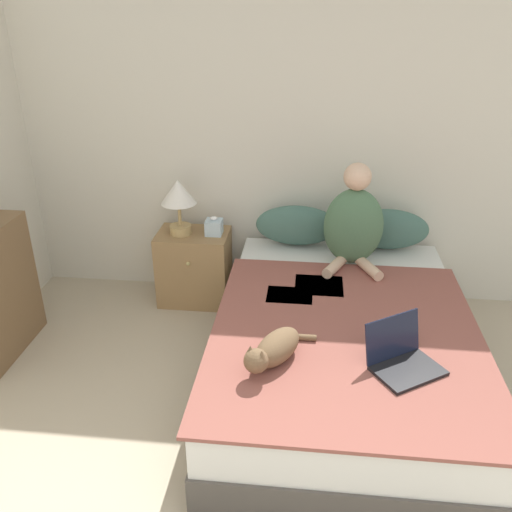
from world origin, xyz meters
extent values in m
cube|color=beige|center=(0.00, 3.03, 1.27)|extent=(5.56, 0.05, 2.55)
cube|color=#4C4742|center=(0.09, 1.90, 0.11)|extent=(1.43, 2.14, 0.23)
cube|color=silver|center=(0.09, 1.90, 0.34)|extent=(1.41, 2.10, 0.23)
cube|color=brown|center=(0.09, 1.69, 0.47)|extent=(1.47, 1.71, 0.02)
cube|color=#5B9384|center=(-0.24, 2.07, 0.48)|extent=(0.28, 0.21, 0.01)
cube|color=#5B9384|center=(-0.06, 2.22, 0.48)|extent=(0.30, 0.27, 0.01)
ellipsoid|color=#42665B|center=(-0.23, 2.84, 0.63)|extent=(0.60, 0.21, 0.30)
ellipsoid|color=#42665B|center=(0.41, 2.84, 0.63)|extent=(0.60, 0.21, 0.30)
ellipsoid|color=#476B4C|center=(0.15, 2.57, 0.75)|extent=(0.40, 0.22, 0.53)
sphere|color=#DBB293|center=(0.15, 2.57, 1.09)|extent=(0.18, 0.18, 0.18)
cylinder|color=#DBB293|center=(0.04, 2.43, 0.52)|extent=(0.18, 0.28, 0.07)
cylinder|color=#DBB293|center=(0.26, 2.43, 0.52)|extent=(0.18, 0.28, 0.07)
ellipsoid|color=brown|center=(-0.27, 1.41, 0.56)|extent=(0.30, 0.36, 0.16)
sphere|color=brown|center=(-0.36, 1.25, 0.59)|extent=(0.12, 0.12, 0.12)
cone|color=brown|center=(-0.33, 1.23, 0.63)|extent=(0.05, 0.05, 0.05)
cone|color=brown|center=(-0.39, 1.26, 0.63)|extent=(0.05, 0.05, 0.05)
cylinder|color=brown|center=(-0.16, 1.60, 0.50)|extent=(0.18, 0.04, 0.03)
cube|color=black|center=(0.38, 1.38, 0.49)|extent=(0.40, 0.37, 0.02)
cube|color=black|center=(0.30, 1.49, 0.61)|extent=(0.30, 0.23, 0.22)
cube|color=#937047|center=(-1.00, 2.77, 0.28)|extent=(0.53, 0.37, 0.56)
sphere|color=tan|center=(-1.00, 2.58, 0.40)|extent=(0.03, 0.03, 0.03)
cylinder|color=tan|center=(-1.08, 2.76, 0.59)|extent=(0.16, 0.16, 0.07)
cylinder|color=tan|center=(-1.08, 2.76, 0.71)|extent=(0.02, 0.02, 0.17)
cone|color=white|center=(-1.08, 2.76, 0.88)|extent=(0.26, 0.26, 0.17)
cube|color=silver|center=(-0.83, 2.78, 0.61)|extent=(0.12, 0.12, 0.11)
ellipsoid|color=white|center=(-0.83, 2.78, 0.68)|extent=(0.06, 0.04, 0.03)
camera|label=1|loc=(-0.13, -0.83, 2.15)|focal=38.00mm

